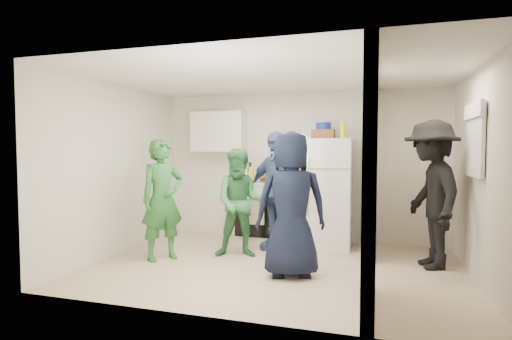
{
  "coord_description": "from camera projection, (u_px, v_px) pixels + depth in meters",
  "views": [
    {
      "loc": [
        1.24,
        -5.03,
        1.55
      ],
      "look_at": [
        -0.38,
        0.4,
        1.25
      ],
      "focal_mm": 28.0,
      "sensor_mm": 36.0,
      "label": 1
    }
  ],
  "objects": [
    {
      "name": "floor",
      "position": [
        275.0,
        267.0,
        5.25
      ],
      "size": [
        4.8,
        4.8,
        0.0
      ],
      "primitive_type": "plane",
      "color": "#CEB291",
      "rests_on": "ground"
    },
    {
      "name": "wall_back",
      "position": [
        299.0,
        166.0,
        6.81
      ],
      "size": [
        4.8,
        0.0,
        4.8
      ],
      "primitive_type": "plane",
      "rotation": [
        1.57,
        0.0,
        0.0
      ],
      "color": "silver",
      "rests_on": "floor"
    },
    {
      "name": "wall_front",
      "position": [
        229.0,
        183.0,
        3.55
      ],
      "size": [
        4.8,
        0.0,
        4.8
      ],
      "primitive_type": "plane",
      "rotation": [
        -1.57,
        0.0,
        0.0
      ],
      "color": "silver",
      "rests_on": "floor"
    },
    {
      "name": "wall_left",
      "position": [
        117.0,
        169.0,
        5.87
      ],
      "size": [
        0.0,
        3.4,
        3.4
      ],
      "primitive_type": "plane",
      "rotation": [
        1.57,
        0.0,
        1.57
      ],
      "color": "silver",
      "rests_on": "floor"
    },
    {
      "name": "wall_right",
      "position": [
        482.0,
        176.0,
        4.49
      ],
      "size": [
        0.0,
        3.4,
        3.4
      ],
      "primitive_type": "plane",
      "rotation": [
        1.57,
        0.0,
        -1.57
      ],
      "color": "silver",
      "rests_on": "floor"
    },
    {
      "name": "ceiling",
      "position": [
        275.0,
        75.0,
        5.11
      ],
      "size": [
        4.8,
        4.8,
        0.0
      ],
      "primitive_type": "plane",
      "rotation": [
        3.14,
        0.0,
        0.0
      ],
      "color": "white",
      "rests_on": "wall_back"
    },
    {
      "name": "partition_pier_back",
      "position": [
        372.0,
        169.0,
        5.89
      ],
      "size": [
        0.12,
        1.2,
        2.5
      ],
      "primitive_type": "cube",
      "color": "silver",
      "rests_on": "floor"
    },
    {
      "name": "partition_pier_front",
      "position": [
        370.0,
        180.0,
        3.78
      ],
      "size": [
        0.12,
        1.2,
        2.5
      ],
      "primitive_type": "cube",
      "color": "silver",
      "rests_on": "floor"
    },
    {
      "name": "partition_header",
      "position": [
        372.0,
        86.0,
        4.78
      ],
      "size": [
        0.12,
        1.0,
        0.4
      ],
      "primitive_type": "cube",
      "color": "silver",
      "rests_on": "partition_pier_back"
    },
    {
      "name": "stove",
      "position": [
        262.0,
        211.0,
        6.69
      ],
      "size": [
        0.84,
        0.7,
        1.0
      ],
      "primitive_type": "cube",
      "color": "white",
      "rests_on": "floor"
    },
    {
      "name": "upper_cabinet",
      "position": [
        219.0,
        132.0,
        7.0
      ],
      "size": [
        0.95,
        0.34,
        0.7
      ],
      "primitive_type": "cube",
      "color": "silver",
      "rests_on": "wall_back"
    },
    {
      "name": "fridge",
      "position": [
        329.0,
        193.0,
        6.33
      ],
      "size": [
        0.7,
        0.68,
        1.71
      ],
      "primitive_type": "cube",
      "color": "white",
      "rests_on": "floor"
    },
    {
      "name": "wicker_basket",
      "position": [
        323.0,
        134.0,
        6.35
      ],
      "size": [
        0.35,
        0.25,
        0.15
      ],
      "primitive_type": "cube",
      "color": "brown",
      "rests_on": "fridge"
    },
    {
      "name": "blue_bowl",
      "position": [
        323.0,
        126.0,
        6.35
      ],
      "size": [
        0.24,
        0.24,
        0.11
      ],
      "primitive_type": "cylinder",
      "color": "navy",
      "rests_on": "wicker_basket"
    },
    {
      "name": "yellow_cup_stack_top",
      "position": [
        343.0,
        130.0,
        6.12
      ],
      "size": [
        0.09,
        0.09,
        0.25
      ],
      "primitive_type": "cylinder",
      "color": "yellow",
      "rests_on": "fridge"
    },
    {
      "name": "wall_clock",
      "position": [
        302.0,
        140.0,
        6.75
      ],
      "size": [
        0.22,
        0.02,
        0.22
      ],
      "primitive_type": "cylinder",
      "rotation": [
        1.57,
        0.0,
        0.0
      ],
      "color": "white",
      "rests_on": "wall_back"
    },
    {
      "name": "spice_shelf",
      "position": [
        299.0,
        161.0,
        6.75
      ],
      "size": [
        0.35,
        0.08,
        0.03
      ],
      "primitive_type": "cube",
      "color": "olive",
      "rests_on": "wall_back"
    },
    {
      "name": "nook_window",
      "position": [
        477.0,
        140.0,
        4.67
      ],
      "size": [
        0.03,
        0.7,
        0.8
      ],
      "primitive_type": "cube",
      "color": "black",
      "rests_on": "wall_right"
    },
    {
      "name": "nook_window_frame",
      "position": [
        475.0,
        140.0,
        4.67
      ],
      "size": [
        0.04,
        0.76,
        0.86
      ],
      "primitive_type": "cube",
      "color": "white",
      "rests_on": "wall_right"
    },
    {
      "name": "nook_valance",
      "position": [
        474.0,
        110.0,
        4.66
      ],
      "size": [
        0.04,
        0.82,
        0.18
      ],
      "primitive_type": "cube",
      "color": "white",
      "rests_on": "wall_right"
    },
    {
      "name": "yellow_cup_stack_stove",
      "position": [
        252.0,
        175.0,
        6.48
      ],
      "size": [
        0.09,
        0.09,
        0.25
      ],
      "primitive_type": "cylinder",
      "color": "#FFF415",
      "rests_on": "stove"
    },
    {
      "name": "red_cup",
      "position": [
        272.0,
        179.0,
        6.41
      ],
      "size": [
        0.09,
        0.09,
        0.12
      ],
      "primitive_type": "cylinder",
      "color": "red",
      "rests_on": "stove"
    },
    {
      "name": "person_green_left",
      "position": [
        162.0,
        200.0,
        5.57
      ],
      "size": [
        0.69,
        0.73,
        1.69
      ],
      "primitive_type": "imported",
      "rotation": [
        0.0,
        0.0,
        0.94
      ],
      "color": "#2C6E36",
      "rests_on": "floor"
    },
    {
      "name": "person_green_center",
      "position": [
        241.0,
        203.0,
        5.72
      ],
      "size": [
        0.89,
        0.77,
        1.56
      ],
      "primitive_type": "imported",
      "rotation": [
        0.0,
        0.0,
        0.27
      ],
      "color": "#388047",
      "rests_on": "floor"
    },
    {
      "name": "person_denim",
      "position": [
        276.0,
        191.0,
        6.1
      ],
      "size": [
        1.15,
        0.85,
        1.82
      ],
      "primitive_type": "imported",
      "rotation": [
        0.0,
        0.0,
        -0.43
      ],
      "color": "#375078",
      "rests_on": "floor"
    },
    {
      "name": "person_navy",
      "position": [
        291.0,
        204.0,
        4.82
      ],
      "size": [
        0.99,
        0.8,
        1.76
      ],
      "primitive_type": "imported",
      "rotation": [
        0.0,
        0.0,
        -2.83
      ],
      "color": "black",
      "rests_on": "floor"
    },
    {
      "name": "person_nook",
      "position": [
        431.0,
        194.0,
        5.18
      ],
      "size": [
        0.96,
        1.36,
        1.92
      ],
      "primitive_type": "imported",
      "rotation": [
        0.0,
        0.0,
        -1.36
      ],
      "color": "black",
      "rests_on": "floor"
    },
    {
      "name": "bottle_a",
      "position": [
        249.0,
        171.0,
        6.84
      ],
      "size": [
        0.06,
        0.06,
        0.32
      ],
      "primitive_type": "cylinder",
      "color": "#5C3B12",
      "rests_on": "stove"
    },
    {
      "name": "bottle_b",
      "position": [
        250.0,
        173.0,
        6.65
      ],
      "size": [
        0.07,
        0.07,
        0.3
      ],
      "primitive_type": "cylinder",
      "color": "#184A2A",
      "rests_on": "stove"
    },
    {
      "name": "bottle_c",
      "position": [
        260.0,
        174.0,
        6.8
      ],
      "size": [
        0.07,
        0.07,
        0.24
      ],
      "primitive_type": "cylinder",
      "color": "silver",
      "rests_on": "stove"
    },
    {
      "name": "bottle_d",
      "position": [
        262.0,
        174.0,
        6.61
      ],
      "size": [
        0.07,
        0.07,
        0.25
      ],
      "primitive_type": "cylinder",
      "color": "brown",
      "rests_on": "stove"
    },
    {
      "name": "bottle_e",
      "position": [
        270.0,
        171.0,
        6.8
      ],
      "size": [
        0.07,
        0.07,
        0.32
      ],
      "primitive_type": "cylinder",
      "color": "#919CA1",
      "rests_on": "stove"
    },
    {
      "name": "bottle_f",
      "position": [
        273.0,
        174.0,
        6.61
      ],
      "size": [
        0.06,
        0.06,
        0.25
      ],
      "primitive_type": "cylinder",
      "color": "#14391B",
      "rests_on": "stove"
    },
    {
      "name": "bottle_g",
      "position": [
        279.0,
        173.0,
        6.7
      ],
      "size": [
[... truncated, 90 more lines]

